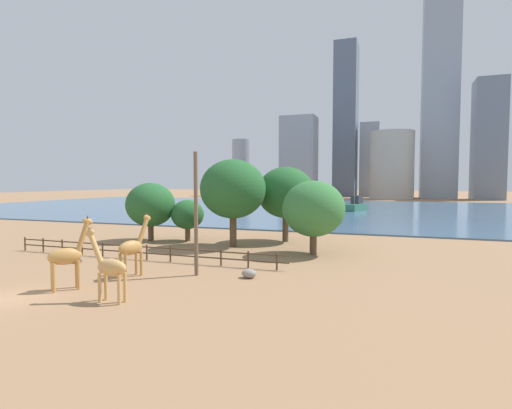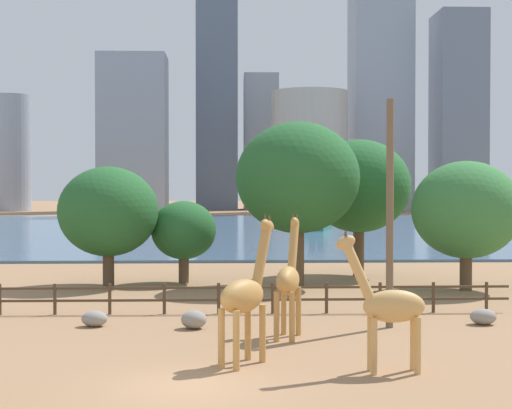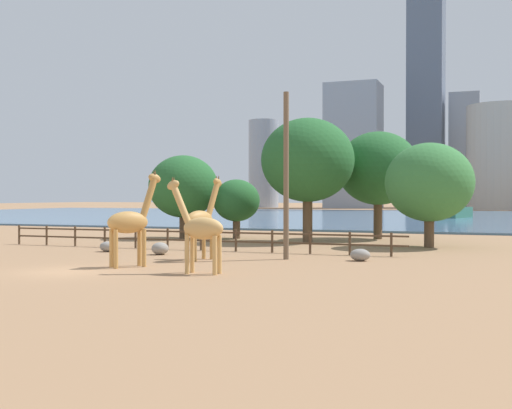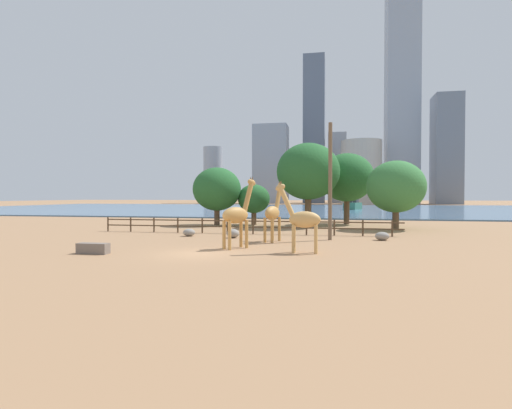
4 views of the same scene
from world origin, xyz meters
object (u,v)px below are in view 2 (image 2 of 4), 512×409
(boulder_small, at_px, (483,317))
(tree_left_small, at_px, (466,210))
(boulder_by_pole, at_px, (194,320))
(giraffe_companion, at_px, (245,295))
(tree_left_large, at_px, (359,186))
(tree_right_small, at_px, (108,212))
(utility_pole, at_px, (390,214))
(tree_right_tall, at_px, (184,231))
(giraffe_young, at_px, (289,280))
(boat_sailboat, at_px, (317,220))
(tree_center_broad, at_px, (298,178))
(boulder_near_fence, at_px, (95,319))
(giraffe_tall, at_px, (389,306))

(boulder_small, relative_size, tree_left_small, 0.15)
(boulder_by_pole, bearing_deg, giraffe_companion, -73.14)
(tree_left_large, relative_size, tree_right_small, 1.27)
(boulder_small, xyz_separation_m, tree_right_small, (-16.37, 12.45, 3.71))
(boulder_by_pole, height_order, boulder_small, boulder_by_pole)
(utility_pole, xyz_separation_m, tree_right_small, (-12.60, 12.95, -0.32))
(utility_pole, distance_m, tree_right_tall, 16.60)
(giraffe_young, bearing_deg, tree_right_small, 44.75)
(giraffe_young, height_order, tree_left_large, tree_left_large)
(utility_pole, relative_size, boat_sailboat, 1.09)
(tree_center_broad, relative_size, boat_sailboat, 1.11)
(tree_left_small, bearing_deg, tree_center_broad, 168.31)
(utility_pole, distance_m, tree_center_broad, 12.70)
(giraffe_companion, relative_size, tree_right_small, 0.70)
(giraffe_young, bearing_deg, utility_pole, -50.89)
(boulder_near_fence, bearing_deg, tree_left_large, 52.33)
(tree_center_broad, relative_size, tree_left_small, 1.32)
(giraffe_young, relative_size, boat_sailboat, 0.55)
(boulder_by_pole, bearing_deg, tree_left_large, 62.26)
(boulder_by_pole, distance_m, tree_right_small, 14.41)
(giraffe_tall, height_order, tree_right_tall, tree_right_tall)
(tree_right_small, bearing_deg, boulder_near_fence, -83.73)
(boulder_by_pole, xyz_separation_m, tree_left_small, (13.59, 10.58, 3.81))
(giraffe_young, xyz_separation_m, boat_sailboat, (8.57, 66.76, -0.73))
(giraffe_companion, xyz_separation_m, boulder_small, (9.38, 6.46, -1.78))
(tree_right_small, bearing_deg, giraffe_young, -59.75)
(utility_pole, height_order, tree_center_broad, tree_center_broad)
(tree_left_large, distance_m, tree_center_broad, 6.50)
(giraffe_companion, distance_m, tree_center_broad, 18.98)
(boulder_small, height_order, tree_left_small, tree_left_small)
(boulder_by_pole, relative_size, tree_left_large, 0.12)
(tree_left_large, relative_size, tree_right_tall, 1.79)
(tree_left_small, bearing_deg, giraffe_companion, -125.43)
(tree_center_broad, distance_m, tree_right_small, 10.36)
(boulder_small, bearing_deg, giraffe_tall, -124.55)
(utility_pole, height_order, boat_sailboat, utility_pole)
(tree_center_broad, bearing_deg, giraffe_young, -96.31)
(giraffe_young, distance_m, boulder_small, 8.28)
(utility_pole, relative_size, tree_right_tall, 1.90)
(boulder_by_pole, xyz_separation_m, tree_right_tall, (-1.19, 14.10, 2.58))
(utility_pole, relative_size, tree_left_large, 1.06)
(boulder_near_fence, distance_m, boulder_small, 15.02)
(utility_pole, height_order, tree_right_tall, utility_pole)
(boulder_small, relative_size, tree_left_large, 0.12)
(giraffe_young, xyz_separation_m, boulder_by_pole, (-3.44, 1.84, -1.71))
(giraffe_tall, bearing_deg, tree_right_tall, -72.75)
(giraffe_companion, relative_size, boulder_near_fence, 4.55)
(boulder_near_fence, xyz_separation_m, boat_sailboat, (15.83, 64.33, 1.02))
(giraffe_tall, distance_m, boulder_near_fence, 12.56)
(tree_center_broad, height_order, tree_right_tall, tree_center_broad)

